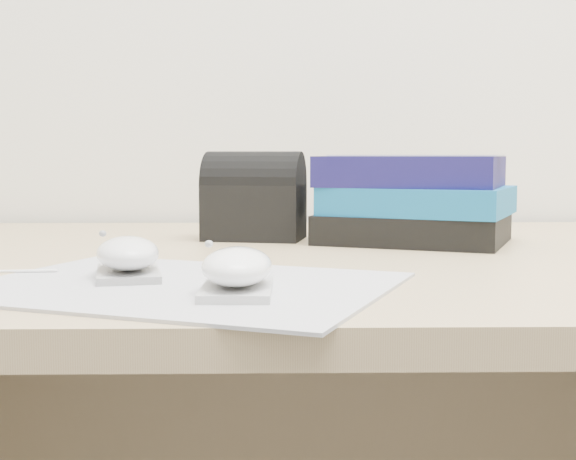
{
  "coord_description": "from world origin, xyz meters",
  "views": [
    {
      "loc": [
        -0.13,
        0.67,
        0.84
      ],
      "look_at": [
        -0.11,
        1.43,
        0.77
      ],
      "focal_mm": 50.0,
      "sensor_mm": 36.0,
      "label": 1
    }
  ],
  "objects_px": {
    "desk": "(375,432)",
    "book_stack": "(415,200)",
    "pouch": "(254,197)",
    "mouse_front": "(237,270)",
    "mouse_rear": "(128,257)"
  },
  "relations": [
    {
      "from": "desk",
      "to": "book_stack",
      "type": "distance_m",
      "value": 0.3
    },
    {
      "from": "book_stack",
      "to": "pouch",
      "type": "height_order",
      "value": "pouch"
    },
    {
      "from": "mouse_front",
      "to": "pouch",
      "type": "distance_m",
      "value": 0.43
    },
    {
      "from": "desk",
      "to": "mouse_front",
      "type": "distance_m",
      "value": 0.46
    },
    {
      "from": "desk",
      "to": "pouch",
      "type": "bearing_deg",
      "value": 152.28
    },
    {
      "from": "desk",
      "to": "pouch",
      "type": "distance_m",
      "value": 0.34
    },
    {
      "from": "mouse_rear",
      "to": "pouch",
      "type": "distance_m",
      "value": 0.36
    },
    {
      "from": "book_stack",
      "to": "pouch",
      "type": "bearing_deg",
      "value": 169.6
    },
    {
      "from": "mouse_rear",
      "to": "mouse_front",
      "type": "xyz_separation_m",
      "value": [
        0.1,
        -0.09,
        0.0
      ]
    },
    {
      "from": "book_stack",
      "to": "mouse_front",
      "type": "bearing_deg",
      "value": -118.29
    },
    {
      "from": "mouse_front",
      "to": "book_stack",
      "type": "distance_m",
      "value": 0.44
    },
    {
      "from": "mouse_rear",
      "to": "pouch",
      "type": "xyz_separation_m",
      "value": [
        0.11,
        0.34,
        0.03
      ]
    },
    {
      "from": "mouse_rear",
      "to": "book_stack",
      "type": "relative_size",
      "value": 0.39
    },
    {
      "from": "desk",
      "to": "book_stack",
      "type": "height_order",
      "value": "book_stack"
    },
    {
      "from": "mouse_front",
      "to": "book_stack",
      "type": "xyz_separation_m",
      "value": [
        0.21,
        0.39,
        0.03
      ]
    }
  ]
}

